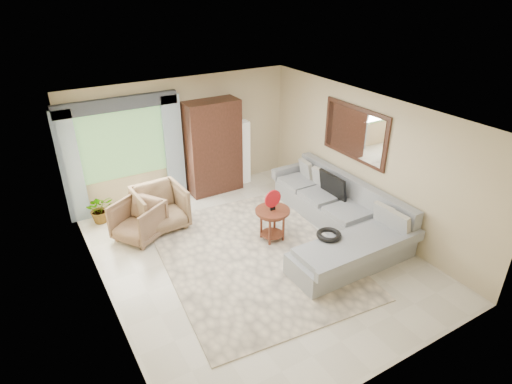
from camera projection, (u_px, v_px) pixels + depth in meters
ground at (254, 255)px, 7.64m from camera, size 6.00×6.00×0.00m
area_rug at (253, 256)px, 7.61m from camera, size 3.37×4.27×0.02m
sectional_sofa at (339, 220)px, 8.19m from camera, size 2.30×3.46×0.90m
tv_screen at (333, 185)px, 8.53m from camera, size 0.14×0.74×0.48m
garden_hose at (329, 235)px, 7.23m from camera, size 0.43×0.43×0.09m
coffee_table at (272, 224)px, 7.94m from camera, size 0.64×0.64×0.64m
red_disc at (273, 199)px, 7.70m from camera, size 0.34×0.04×0.34m
armchair_left at (138, 221)px, 7.98m from camera, size 1.12×1.11×0.75m
armchair_right at (160, 208)px, 8.32m from camera, size 0.95×0.97×0.85m
potted_plant at (100, 209)px, 8.56m from camera, size 0.54×0.47×0.58m
armoire at (213, 147)px, 9.49m from camera, size 1.20×0.55×2.10m
floor_lamp at (243, 152)px, 10.04m from camera, size 0.24×0.24×1.50m
window at (122, 145)px, 8.66m from camera, size 1.80×0.04×1.40m
curtain_left at (71, 168)px, 8.23m from camera, size 0.40×0.08×2.30m
curtain_right at (174, 148)px, 9.18m from camera, size 0.40×0.08×2.30m
valance at (117, 104)px, 8.22m from camera, size 2.40×0.12×0.26m
wall_mirror at (355, 133)px, 8.23m from camera, size 0.05×1.70×1.05m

